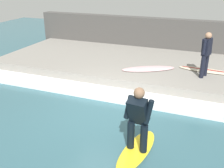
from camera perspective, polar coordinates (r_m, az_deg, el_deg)
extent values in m
plane|color=#335B66|center=(7.61, -1.28, -6.14)|extent=(28.00, 28.00, 0.00)
cube|color=gray|center=(10.64, 6.08, 3.77)|extent=(4.40, 11.35, 0.48)
cube|color=#474442|center=(12.76, 9.20, 9.96)|extent=(0.50, 11.92, 1.83)
cube|color=white|center=(8.40, 1.31, -2.52)|extent=(0.78, 10.78, 0.18)
ellipsoid|color=yellow|center=(6.09, 5.39, -14.13)|extent=(1.79, 0.76, 0.06)
cylinder|color=black|center=(5.93, 4.12, -10.96)|extent=(0.16, 0.16, 0.66)
cylinder|color=black|center=(5.84, 6.94, -11.71)|extent=(0.16, 0.16, 0.66)
cube|color=black|center=(5.55, 5.76, -5.87)|extent=(0.50, 0.45, 0.66)
sphere|color=#846047|center=(5.37, 5.93, -1.97)|extent=(0.24, 0.24, 0.24)
cylinder|color=black|center=(5.62, 3.61, -5.03)|extent=(0.12, 0.21, 0.56)
cylinder|color=black|center=(5.47, 8.01, -6.05)|extent=(0.12, 0.21, 0.56)
cylinder|color=black|center=(9.41, 19.76, 3.93)|extent=(0.15, 0.15, 0.76)
cylinder|color=black|center=(9.17, 19.09, 3.53)|extent=(0.15, 0.15, 0.76)
cube|color=black|center=(9.11, 19.96, 7.61)|extent=(0.41, 0.34, 0.56)
sphere|color=#A87A5B|center=(9.03, 20.27, 9.86)|extent=(0.21, 0.21, 0.21)
cylinder|color=black|center=(9.29, 20.47, 8.02)|extent=(0.10, 0.11, 0.49)
cylinder|color=black|center=(8.92, 19.48, 7.58)|extent=(0.10, 0.11, 0.49)
ellipsoid|color=beige|center=(9.97, 19.91, 2.80)|extent=(0.66, 2.00, 0.06)
ellipsoid|color=#B21E1E|center=(9.96, 19.93, 2.98)|extent=(0.24, 1.81, 0.01)
ellipsoid|color=beige|center=(9.64, 7.91, 3.33)|extent=(1.48, 2.00, 0.06)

